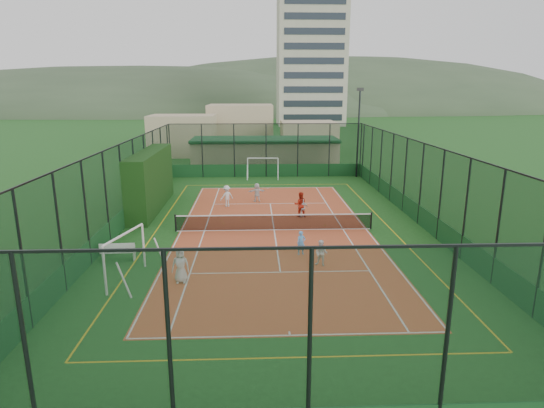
{
  "coord_description": "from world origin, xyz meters",
  "views": [
    {
      "loc": [
        -1.16,
        -25.69,
        8.13
      ],
      "look_at": [
        -0.06,
        1.6,
        1.2
      ],
      "focal_mm": 30.0,
      "sensor_mm": 36.0,
      "label": 1
    }
  ],
  "objects_px": {
    "clubhouse": "(265,153)",
    "child_far_left": "(227,196)",
    "futsal_goal_far": "(263,168)",
    "child_near_mid": "(301,243)",
    "child_far_back": "(257,192)",
    "coach": "(300,204)",
    "child_far_right": "(303,208)",
    "child_near_right": "(321,253)",
    "white_bench": "(119,251)",
    "futsal_goal_near": "(125,257)",
    "child_near_left": "(180,265)",
    "apartment_tower": "(311,58)",
    "floodlight_ne": "(358,133)"
  },
  "relations": [
    {
      "from": "child_far_left",
      "to": "child_near_right",
      "type": "bearing_deg",
      "value": 83.21
    },
    {
      "from": "futsal_goal_far",
      "to": "child_near_mid",
      "type": "bearing_deg",
      "value": -83.21
    },
    {
      "from": "white_bench",
      "to": "child_near_right",
      "type": "xyz_separation_m",
      "value": [
        9.77,
        -1.13,
        0.17
      ]
    },
    {
      "from": "floodlight_ne",
      "to": "child_far_right",
      "type": "distance_m",
      "value": 15.74
    },
    {
      "from": "clubhouse",
      "to": "futsal_goal_far",
      "type": "bearing_deg",
      "value": -93.3
    },
    {
      "from": "child_near_left",
      "to": "child_near_right",
      "type": "xyz_separation_m",
      "value": [
        6.33,
        1.62,
        -0.14
      ]
    },
    {
      "from": "child_near_left",
      "to": "child_far_back",
      "type": "height_order",
      "value": "child_near_left"
    },
    {
      "from": "child_far_left",
      "to": "child_near_mid",
      "type": "bearing_deg",
      "value": 82.79
    },
    {
      "from": "coach",
      "to": "child_far_back",
      "type": "bearing_deg",
      "value": -55.76
    },
    {
      "from": "white_bench",
      "to": "child_far_back",
      "type": "distance_m",
      "value": 13.57
    },
    {
      "from": "floodlight_ne",
      "to": "futsal_goal_near",
      "type": "bearing_deg",
      "value": -123.13
    },
    {
      "from": "floodlight_ne",
      "to": "child_far_left",
      "type": "height_order",
      "value": "floodlight_ne"
    },
    {
      "from": "child_far_back",
      "to": "coach",
      "type": "height_order",
      "value": "coach"
    },
    {
      "from": "child_near_mid",
      "to": "child_far_back",
      "type": "relative_size",
      "value": 0.88
    },
    {
      "from": "child_near_mid",
      "to": "child_far_left",
      "type": "bearing_deg",
      "value": 100.58
    },
    {
      "from": "child_near_mid",
      "to": "futsal_goal_near",
      "type": "bearing_deg",
      "value": -173.33
    },
    {
      "from": "child_near_mid",
      "to": "child_near_right",
      "type": "xyz_separation_m",
      "value": [
        0.79,
        -1.58,
        0.02
      ]
    },
    {
      "from": "clubhouse",
      "to": "child_far_left",
      "type": "height_order",
      "value": "clubhouse"
    },
    {
      "from": "child_far_right",
      "to": "white_bench",
      "type": "bearing_deg",
      "value": 30.64
    },
    {
      "from": "futsal_goal_far",
      "to": "child_near_left",
      "type": "relative_size",
      "value": 1.9
    },
    {
      "from": "child_near_right",
      "to": "child_far_left",
      "type": "xyz_separation_m",
      "value": [
        -5.08,
        11.39,
        0.13
      ]
    },
    {
      "from": "floodlight_ne",
      "to": "white_bench",
      "type": "height_order",
      "value": "floodlight_ne"
    },
    {
      "from": "child_far_right",
      "to": "clubhouse",
      "type": "bearing_deg",
      "value": -90.2
    },
    {
      "from": "futsal_goal_far",
      "to": "child_near_mid",
      "type": "distance_m",
      "value": 20.4
    },
    {
      "from": "futsal_goal_far",
      "to": "child_far_back",
      "type": "distance_m",
      "value": 9.1
    },
    {
      "from": "clubhouse",
      "to": "child_near_right",
      "type": "xyz_separation_m",
      "value": [
        1.97,
        -27.68,
        -0.93
      ]
    },
    {
      "from": "floodlight_ne",
      "to": "apartment_tower",
      "type": "height_order",
      "value": "apartment_tower"
    },
    {
      "from": "child_near_left",
      "to": "white_bench",
      "type": "bearing_deg",
      "value": 142.68
    },
    {
      "from": "child_far_right",
      "to": "child_far_back",
      "type": "distance_m",
      "value": 5.3
    },
    {
      "from": "clubhouse",
      "to": "apartment_tower",
      "type": "distance_m",
      "value": 62.64
    },
    {
      "from": "child_near_left",
      "to": "child_far_left",
      "type": "relative_size",
      "value": 1.02
    },
    {
      "from": "child_far_right",
      "to": "coach",
      "type": "height_order",
      "value": "coach"
    },
    {
      "from": "floodlight_ne",
      "to": "child_near_mid",
      "type": "relative_size",
      "value": 6.79
    },
    {
      "from": "coach",
      "to": "child_near_left",
      "type": "bearing_deg",
      "value": 59.87
    },
    {
      "from": "child_far_back",
      "to": "white_bench",
      "type": "bearing_deg",
      "value": 47.72
    },
    {
      "from": "white_bench",
      "to": "floodlight_ne",
      "type": "bearing_deg",
      "value": 48.95
    },
    {
      "from": "floodlight_ne",
      "to": "apartment_tower",
      "type": "relative_size",
      "value": 0.28
    },
    {
      "from": "white_bench",
      "to": "child_near_right",
      "type": "relative_size",
      "value": 1.34
    },
    {
      "from": "clubhouse",
      "to": "apartment_tower",
      "type": "xyz_separation_m",
      "value": [
        12.0,
        60.0,
        13.43
      ]
    },
    {
      "from": "clubhouse",
      "to": "futsal_goal_near",
      "type": "xyz_separation_m",
      "value": [
        -6.77,
        -28.95,
        -0.53
      ]
    },
    {
      "from": "child_near_left",
      "to": "coach",
      "type": "relative_size",
      "value": 0.94
    },
    {
      "from": "futsal_goal_far",
      "to": "child_far_left",
      "type": "relative_size",
      "value": 1.92
    },
    {
      "from": "child_far_back",
      "to": "apartment_tower",
      "type": "bearing_deg",
      "value": -111.8
    },
    {
      "from": "child_far_back",
      "to": "child_far_right",
      "type": "bearing_deg",
      "value": 111.74
    },
    {
      "from": "child_near_mid",
      "to": "child_far_back",
      "type": "bearing_deg",
      "value": 87.7
    },
    {
      "from": "apartment_tower",
      "to": "child_near_mid",
      "type": "height_order",
      "value": "apartment_tower"
    },
    {
      "from": "child_near_right",
      "to": "coach",
      "type": "relative_size",
      "value": 0.77
    },
    {
      "from": "child_far_left",
      "to": "child_far_back",
      "type": "relative_size",
      "value": 1.1
    },
    {
      "from": "futsal_goal_near",
      "to": "child_near_right",
      "type": "relative_size",
      "value": 2.57
    },
    {
      "from": "floodlight_ne",
      "to": "child_near_left",
      "type": "relative_size",
      "value": 5.33
    }
  ]
}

